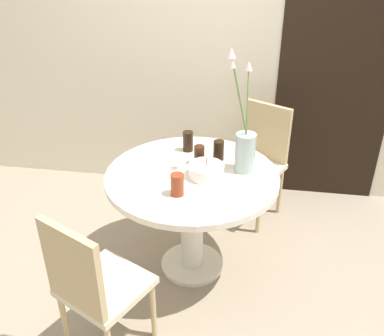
{
  "coord_description": "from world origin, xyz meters",
  "views": [
    {
      "loc": [
        0.36,
        -2.27,
        2.07
      ],
      "look_at": [
        0.0,
        0.0,
        0.79
      ],
      "focal_mm": 40.0,
      "sensor_mm": 36.0,
      "label": 1
    }
  ],
  "objects_px": {
    "birthday_cake": "(206,171)",
    "drink_glass_1": "(177,185)",
    "drink_glass_2": "(188,141)",
    "side_plate": "(140,180)",
    "drink_glass_0": "(199,155)",
    "chair_near_front": "(93,283)",
    "chair_left_flank": "(259,156)",
    "drink_glass_3": "(219,150)",
    "flower_vase": "(245,144)"
  },
  "relations": [
    {
      "from": "flower_vase",
      "to": "chair_near_front",
      "type": "bearing_deg",
      "value": -128.62
    },
    {
      "from": "birthday_cake",
      "to": "drink_glass_1",
      "type": "distance_m",
      "value": 0.27
    },
    {
      "from": "chair_left_flank",
      "to": "birthday_cake",
      "type": "bearing_deg",
      "value": -83.99
    },
    {
      "from": "side_plate",
      "to": "drink_glass_2",
      "type": "relative_size",
      "value": 1.33
    },
    {
      "from": "drink_glass_0",
      "to": "drink_glass_2",
      "type": "distance_m",
      "value": 0.2
    },
    {
      "from": "drink_glass_2",
      "to": "birthday_cake",
      "type": "bearing_deg",
      "value": -63.18
    },
    {
      "from": "chair_near_front",
      "to": "birthday_cake",
      "type": "bearing_deg",
      "value": -95.73
    },
    {
      "from": "flower_vase",
      "to": "drink_glass_0",
      "type": "height_order",
      "value": "flower_vase"
    },
    {
      "from": "chair_near_front",
      "to": "drink_glass_2",
      "type": "distance_m",
      "value": 1.17
    },
    {
      "from": "chair_near_front",
      "to": "drink_glass_2",
      "type": "relative_size",
      "value": 6.59
    },
    {
      "from": "flower_vase",
      "to": "drink_glass_2",
      "type": "height_order",
      "value": "flower_vase"
    },
    {
      "from": "drink_glass_1",
      "to": "drink_glass_3",
      "type": "xyz_separation_m",
      "value": [
        0.19,
        0.46,
        0.0
      ]
    },
    {
      "from": "side_plate",
      "to": "drink_glass_3",
      "type": "bearing_deg",
      "value": 37.84
    },
    {
      "from": "flower_vase",
      "to": "drink_glass_3",
      "type": "xyz_separation_m",
      "value": [
        -0.17,
        0.12,
        -0.11
      ]
    },
    {
      "from": "drink_glass_1",
      "to": "drink_glass_2",
      "type": "distance_m",
      "value": 0.56
    },
    {
      "from": "chair_left_flank",
      "to": "drink_glass_0",
      "type": "distance_m",
      "value": 0.79
    },
    {
      "from": "chair_near_front",
      "to": "birthday_cake",
      "type": "distance_m",
      "value": 0.93
    },
    {
      "from": "birthday_cake",
      "to": "drink_glass_1",
      "type": "height_order",
      "value": "drink_glass_1"
    },
    {
      "from": "birthday_cake",
      "to": "drink_glass_0",
      "type": "bearing_deg",
      "value": 112.74
    },
    {
      "from": "drink_glass_2",
      "to": "drink_glass_0",
      "type": "bearing_deg",
      "value": -59.82
    },
    {
      "from": "birthday_cake",
      "to": "drink_glass_0",
      "type": "relative_size",
      "value": 1.75
    },
    {
      "from": "drink_glass_0",
      "to": "drink_glass_2",
      "type": "bearing_deg",
      "value": 120.18
    },
    {
      "from": "chair_near_front",
      "to": "drink_glass_1",
      "type": "bearing_deg",
      "value": -96.31
    },
    {
      "from": "drink_glass_3",
      "to": "chair_left_flank",
      "type": "bearing_deg",
      "value": 63.41
    },
    {
      "from": "side_plate",
      "to": "drink_glass_1",
      "type": "bearing_deg",
      "value": -24.86
    },
    {
      "from": "side_plate",
      "to": "drink_glass_2",
      "type": "height_order",
      "value": "drink_glass_2"
    },
    {
      "from": "flower_vase",
      "to": "drink_glass_2",
      "type": "relative_size",
      "value": 5.6
    },
    {
      "from": "birthday_cake",
      "to": "side_plate",
      "type": "bearing_deg",
      "value": -163.96
    },
    {
      "from": "chair_near_front",
      "to": "drink_glass_3",
      "type": "distance_m",
      "value": 1.16
    },
    {
      "from": "drink_glass_0",
      "to": "drink_glass_3",
      "type": "relative_size",
      "value": 0.95
    },
    {
      "from": "side_plate",
      "to": "drink_glass_2",
      "type": "xyz_separation_m",
      "value": [
        0.22,
        0.44,
        0.06
      ]
    },
    {
      "from": "chair_left_flank",
      "to": "side_plate",
      "type": "distance_m",
      "value": 1.16
    },
    {
      "from": "chair_near_front",
      "to": "drink_glass_0",
      "type": "height_order",
      "value": "chair_near_front"
    },
    {
      "from": "chair_near_front",
      "to": "birthday_cake",
      "type": "xyz_separation_m",
      "value": [
        0.47,
        0.76,
        0.27
      ]
    },
    {
      "from": "drink_glass_0",
      "to": "drink_glass_2",
      "type": "xyz_separation_m",
      "value": [
        -0.1,
        0.18,
        0.01
      ]
    },
    {
      "from": "drink_glass_3",
      "to": "flower_vase",
      "type": "bearing_deg",
      "value": -35.31
    },
    {
      "from": "chair_near_front",
      "to": "drink_glass_1",
      "type": "height_order",
      "value": "chair_near_front"
    },
    {
      "from": "drink_glass_0",
      "to": "chair_near_front",
      "type": "bearing_deg",
      "value": -114.25
    },
    {
      "from": "chair_left_flank",
      "to": "chair_near_front",
      "type": "bearing_deg",
      "value": -88.83
    },
    {
      "from": "chair_left_flank",
      "to": "drink_glass_1",
      "type": "height_order",
      "value": "chair_left_flank"
    },
    {
      "from": "chair_left_flank",
      "to": "side_plate",
      "type": "relative_size",
      "value": 4.94
    },
    {
      "from": "flower_vase",
      "to": "drink_glass_2",
      "type": "xyz_separation_m",
      "value": [
        -0.39,
        0.22,
        -0.11
      ]
    },
    {
      "from": "flower_vase",
      "to": "drink_glass_1",
      "type": "height_order",
      "value": "flower_vase"
    },
    {
      "from": "drink_glass_0",
      "to": "drink_glass_1",
      "type": "bearing_deg",
      "value": -100.62
    },
    {
      "from": "drink_glass_2",
      "to": "chair_left_flank",
      "type": "bearing_deg",
      "value": 42.28
    },
    {
      "from": "drink_glass_2",
      "to": "drink_glass_3",
      "type": "relative_size",
      "value": 1.05
    },
    {
      "from": "chair_near_front",
      "to": "drink_glass_1",
      "type": "distance_m",
      "value": 0.69
    },
    {
      "from": "chair_left_flank",
      "to": "flower_vase",
      "type": "xyz_separation_m",
      "value": [
        -0.11,
        -0.66,
        0.41
      ]
    },
    {
      "from": "chair_left_flank",
      "to": "drink_glass_0",
      "type": "height_order",
      "value": "chair_left_flank"
    },
    {
      "from": "side_plate",
      "to": "drink_glass_0",
      "type": "xyz_separation_m",
      "value": [
        0.32,
        0.27,
        0.06
      ]
    }
  ]
}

